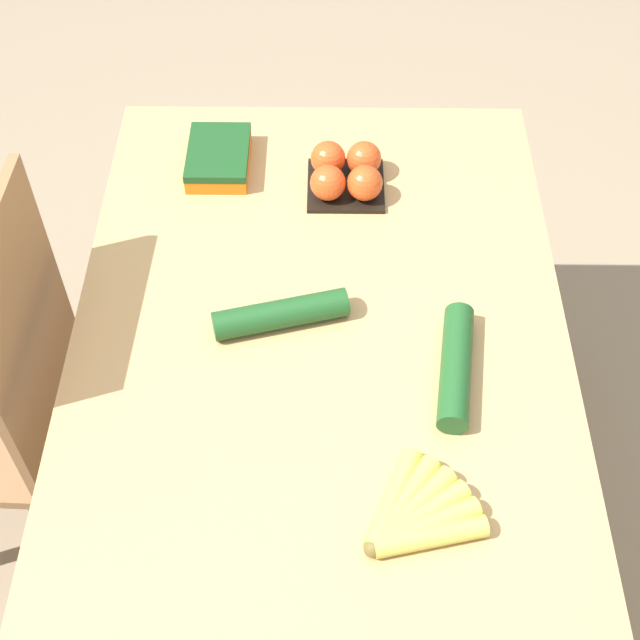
# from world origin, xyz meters

# --- Properties ---
(ground_plane) EXTENTS (12.00, 12.00, 0.00)m
(ground_plane) POSITION_xyz_m (0.00, 0.00, 0.00)
(ground_plane) COLOR gray
(dining_table) EXTENTS (1.35, 0.93, 0.74)m
(dining_table) POSITION_xyz_m (0.00, 0.00, 0.64)
(dining_table) COLOR tan
(dining_table) RESTS_ON ground_plane
(banana_bunch) EXTENTS (0.19, 0.20, 0.04)m
(banana_bunch) POSITION_xyz_m (-0.39, -0.15, 0.75)
(banana_bunch) COLOR brown
(banana_bunch) RESTS_ON dining_table
(tomato_pack) EXTENTS (0.16, 0.16, 0.09)m
(tomato_pack) POSITION_xyz_m (0.40, -0.05, 0.78)
(tomato_pack) COLOR black
(tomato_pack) RESTS_ON dining_table
(carrot_bag) EXTENTS (0.19, 0.13, 0.05)m
(carrot_bag) POSITION_xyz_m (0.46, 0.23, 0.76)
(carrot_bag) COLOR orange
(carrot_bag) RESTS_ON dining_table
(cucumber_near) EXTENTS (0.26, 0.09, 0.06)m
(cucumber_near) POSITION_xyz_m (-0.10, -0.24, 0.76)
(cucumber_near) COLOR #1E5123
(cucumber_near) RESTS_ON dining_table
(cucumber_far) EXTENTS (0.12, 0.26, 0.06)m
(cucumber_far) POSITION_xyz_m (0.02, 0.07, 0.76)
(cucumber_far) COLOR #1E5123
(cucumber_far) RESTS_ON dining_table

